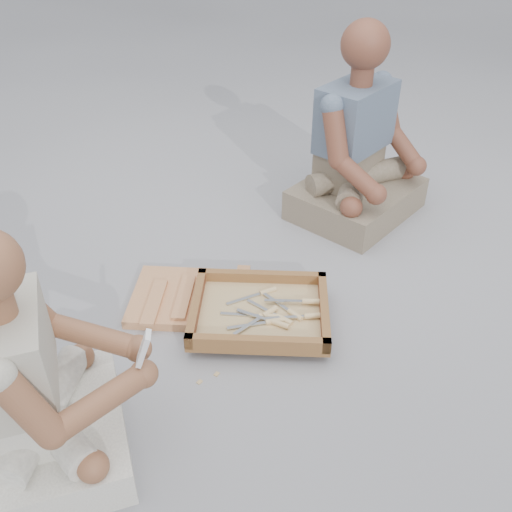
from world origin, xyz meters
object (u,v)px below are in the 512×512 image
object	(u,v)px
carved_panel	(200,299)
craftsman	(39,389)
companion	(358,155)
tool_tray	(260,312)

from	to	relation	value
carved_panel	craftsman	distance (m)	0.85
craftsman	companion	distance (m)	1.83
tool_tray	companion	size ratio (longest dim) A/B	0.67
tool_tray	craftsman	xyz separation A→B (m)	(-0.77, -0.38, 0.22)
carved_panel	companion	distance (m)	1.08
carved_panel	tool_tray	world-z (taller)	tool_tray
carved_panel	tool_tray	size ratio (longest dim) A/B	0.87
carved_panel	craftsman	size ratio (longest dim) A/B	0.68
tool_tray	companion	world-z (taller)	companion
carved_panel	craftsman	xyz separation A→B (m)	(-0.57, -0.58, 0.26)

